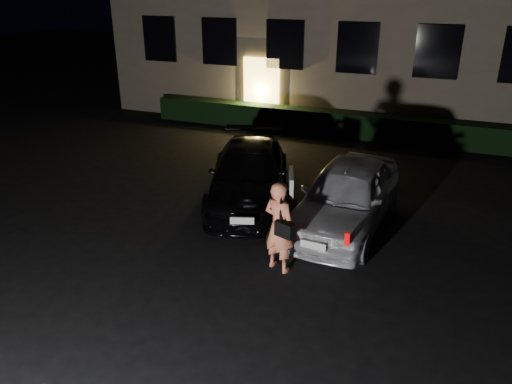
% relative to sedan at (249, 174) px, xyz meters
% --- Properties ---
extents(ground, '(80.00, 80.00, 0.00)m').
position_rel_sedan_xyz_m(ground, '(1.20, -4.06, -0.68)').
color(ground, black).
rests_on(ground, ground).
extents(hedge, '(15.00, 0.70, 0.85)m').
position_rel_sedan_xyz_m(hedge, '(1.20, 6.44, -0.26)').
color(hedge, black).
rests_on(hedge, ground).
extents(sedan, '(3.31, 5.05, 1.36)m').
position_rel_sedan_xyz_m(sedan, '(0.00, 0.00, 0.00)').
color(sedan, black).
rests_on(sedan, ground).
extents(hatch, '(2.08, 4.49, 1.49)m').
position_rel_sedan_xyz_m(hatch, '(2.56, -0.58, 0.06)').
color(hatch, silver).
rests_on(hatch, ground).
extents(man, '(0.77, 0.64, 1.81)m').
position_rel_sedan_xyz_m(man, '(1.77, -2.86, 0.23)').
color(man, '#FF835E').
rests_on(man, ground).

